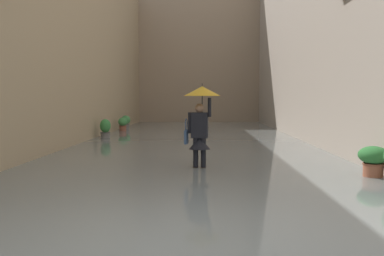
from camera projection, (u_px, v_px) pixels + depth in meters
The scene contains 9 objects.
ground_plane at pixel (195, 141), 16.51m from camera, with size 60.00×60.00×0.00m, color gray.
flood_water at pixel (195, 140), 16.51m from camera, with size 9.00×29.58×0.10m, color slate.
building_facade_right at pixel (69, 35), 16.35m from camera, with size 2.04×27.58×8.43m.
building_facade_far at pixel (199, 47), 28.79m from camera, with size 11.80×1.80×10.62m, color gray.
person_wading at pixel (201, 114), 9.50m from camera, with size 0.85×0.85×2.05m.
potted_plant_far_right at pixel (105, 129), 16.85m from camera, with size 0.44×0.44×0.86m.
potted_plant_near_right at pixel (123, 124), 20.32m from camera, with size 0.45×0.45×0.76m.
potted_plant_mid_right at pixel (126, 122), 21.72m from camera, with size 0.48×0.48×0.81m.
potted_plant_far_left at pixel (373, 160), 8.44m from camera, with size 0.61×0.61×0.72m.
Camera 1 is at (-0.35, 4.64, 1.69)m, focal length 38.55 mm.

